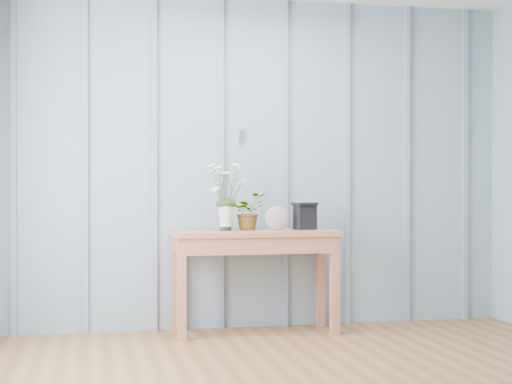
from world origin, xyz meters
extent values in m
cube|color=#889FB1|center=(0.00, 2.25, 1.25)|extent=(4.00, 0.01, 2.50)
cube|color=#A7A8AC|center=(-0.09, 2.23, 1.45)|extent=(0.03, 0.01, 0.10)
cube|color=#818DA5|center=(-1.75, 2.23, 1.25)|extent=(0.04, 0.03, 2.50)
cube|color=#818DA5|center=(-1.25, 2.23, 1.25)|extent=(0.04, 0.03, 2.50)
cube|color=#818DA5|center=(-0.75, 2.23, 1.25)|extent=(0.04, 0.03, 2.50)
cube|color=#818DA5|center=(-0.25, 2.23, 1.25)|extent=(0.04, 0.03, 2.50)
cube|color=#818DA5|center=(0.25, 2.23, 1.25)|extent=(0.04, 0.03, 2.50)
cube|color=#818DA5|center=(0.75, 2.23, 1.25)|extent=(0.04, 0.03, 2.50)
cube|color=#818DA5|center=(1.25, 2.23, 1.25)|extent=(0.04, 0.03, 2.50)
cube|color=#818DA5|center=(1.75, 2.23, 1.25)|extent=(0.04, 0.03, 2.50)
cube|color=#AF6649|center=(-0.04, 1.99, 0.73)|extent=(1.20, 0.45, 0.04)
cube|color=#AF6649|center=(-0.04, 1.99, 0.65)|extent=(1.13, 0.42, 0.12)
cube|color=#AF6649|center=(-0.60, 1.81, 0.35)|extent=(0.06, 0.06, 0.71)
cube|color=#AF6649|center=(0.51, 1.81, 0.35)|extent=(0.06, 0.06, 0.71)
cube|color=#AF6649|center=(-0.60, 2.17, 0.35)|extent=(0.06, 0.06, 0.71)
cube|color=#AF6649|center=(0.51, 2.17, 0.35)|extent=(0.06, 0.06, 0.71)
cylinder|color=black|center=(-0.26, 1.98, 0.78)|extent=(0.08, 0.08, 0.05)
cone|color=white|center=(-0.26, 1.98, 0.85)|extent=(0.14, 0.14, 0.19)
ellipsoid|color=#1F3B17|center=(-0.26, 1.98, 0.95)|extent=(0.15, 0.12, 0.08)
imported|color=#1F3B17|center=(-0.07, 2.07, 0.89)|extent=(0.32, 0.30, 0.27)
ellipsoid|color=#7F4464|center=(0.12, 1.95, 0.84)|extent=(0.18, 0.05, 0.18)
cube|color=black|center=(0.34, 2.01, 0.84)|extent=(0.17, 0.14, 0.18)
cube|color=black|center=(0.34, 2.01, 0.94)|extent=(0.19, 0.16, 0.02)
camera|label=1|loc=(-1.24, -3.59, 1.06)|focal=55.00mm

